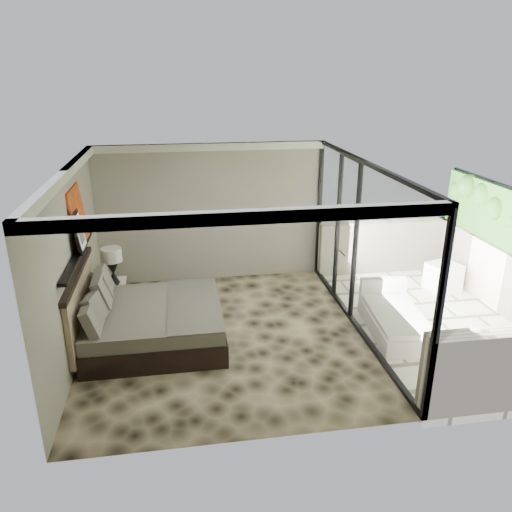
{
  "coord_description": "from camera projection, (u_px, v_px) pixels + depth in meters",
  "views": [
    {
      "loc": [
        -0.64,
        -7.21,
        4.11
      ],
      "look_at": [
        0.58,
        0.4,
        1.23
      ],
      "focal_mm": 35.0,
      "sensor_mm": 36.0,
      "label": 1
    }
  ],
  "objects": [
    {
      "name": "lounger",
      "position": [
        395.0,
        320.0,
        8.3
      ],
      "size": [
        0.98,
        1.74,
        0.65
      ],
      "rotation": [
        0.0,
        0.0,
        -0.09
      ],
      "color": "silver",
      "rests_on": "terrace_slab"
    },
    {
      "name": "terrace_slab",
      "position": [
        437.0,
        322.0,
        8.78
      ],
      "size": [
        3.0,
        5.0,
        0.12
      ],
      "primitive_type": "cube",
      "color": "beige",
      "rests_on": "ground"
    },
    {
      "name": "left_wall",
      "position": [
        72.0,
        265.0,
        7.38
      ],
      "size": [
        0.02,
        5.0,
        2.8
      ],
      "primitive_type": "cube",
      "color": "gray",
      "rests_on": "floor"
    },
    {
      "name": "floor",
      "position": [
        225.0,
        336.0,
        8.2
      ],
      "size": [
        5.0,
        5.0,
        0.0
      ],
      "primitive_type": "plane",
      "color": "black",
      "rests_on": "ground"
    },
    {
      "name": "back_wall",
      "position": [
        211.0,
        214.0,
        10.01
      ],
      "size": [
        4.5,
        0.02,
        2.8
      ],
      "primitive_type": "cube",
      "color": "gray",
      "rests_on": "floor"
    },
    {
      "name": "picture_ledge",
      "position": [
        77.0,
        256.0,
        7.44
      ],
      "size": [
        0.12,
        2.2,
        0.05
      ],
      "primitive_type": "cube",
      "color": "black",
      "rests_on": "left_wall"
    },
    {
      "name": "bed",
      "position": [
        148.0,
        321.0,
        7.95
      ],
      "size": [
        2.2,
        2.13,
        1.22
      ],
      "color": "black",
      "rests_on": "floor"
    },
    {
      "name": "table_lamp",
      "position": [
        112.0,
        261.0,
        8.82
      ],
      "size": [
        0.36,
        0.36,
        0.66
      ],
      "color": "black",
      "rests_on": "nightstand"
    },
    {
      "name": "ottoman",
      "position": [
        443.0,
        277.0,
        9.84
      ],
      "size": [
        0.69,
        0.69,
        0.55
      ],
      "primitive_type": "cube",
      "rotation": [
        0.0,
        0.0,
        0.31
      ],
      "color": "white",
      "rests_on": "terrace_slab"
    },
    {
      "name": "ceiling",
      "position": [
        221.0,
        167.0,
        7.22
      ],
      "size": [
        4.5,
        5.0,
        0.02
      ],
      "primitive_type": "cube",
      "color": "silver",
      "rests_on": "back_wall"
    },
    {
      "name": "abstract_canvas",
      "position": [
        78.0,
        216.0,
        7.77
      ],
      "size": [
        0.13,
        0.9,
        0.9
      ],
      "primitive_type": "cube",
      "rotation": [
        0.0,
        -0.1,
        0.0
      ],
      "color": "#A6450E",
      "rests_on": "picture_ledge"
    },
    {
      "name": "glass_wall",
      "position": [
        362.0,
        249.0,
        8.05
      ],
      "size": [
        0.08,
        5.0,
        2.8
      ],
      "primitive_type": "cube",
      "color": "white",
      "rests_on": "floor"
    },
    {
      "name": "framed_print",
      "position": [
        79.0,
        232.0,
        7.5
      ],
      "size": [
        0.11,
        0.5,
        0.6
      ],
      "primitive_type": "cube",
      "rotation": [
        0.0,
        -0.14,
        0.0
      ],
      "color": "black",
      "rests_on": "picture_ledge"
    },
    {
      "name": "nightstand",
      "position": [
        113.0,
        296.0,
        9.1
      ],
      "size": [
        0.49,
        0.49,
        0.48
      ],
      "primitive_type": "cube",
      "rotation": [
        0.0,
        0.0,
        -0.01
      ],
      "color": "black",
      "rests_on": "floor"
    }
  ]
}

